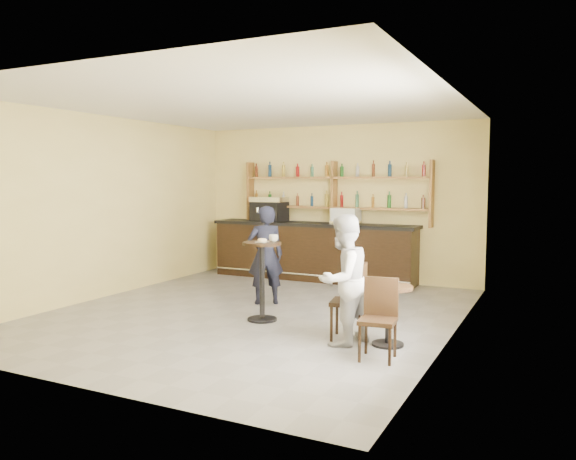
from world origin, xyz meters
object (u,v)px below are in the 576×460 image
at_px(bar_counter, 313,251).
at_px(pedestal_table, 262,281).
at_px(patron_second, 343,280).
at_px(man_main, 265,255).
at_px(espresso_machine, 269,209).
at_px(pastry_case, 346,216).
at_px(chair_south, 378,320).
at_px(chair_west, 348,301).
at_px(cafe_table, 388,316).

bearing_deg(bar_counter, pedestal_table, -78.56).
bearing_deg(patron_second, man_main, -110.20).
distance_m(espresso_machine, pedestal_table, 3.97).
bearing_deg(pedestal_table, patron_second, -21.93).
bearing_deg(pedestal_table, bar_counter, 101.44).
distance_m(pastry_case, chair_south, 5.01).
height_order(espresso_machine, pedestal_table, espresso_machine).
bearing_deg(chair_west, espresso_machine, -150.16).
relative_size(chair_west, chair_south, 1.06).
xyz_separation_m(pastry_case, chair_south, (2.06, -4.48, -0.88)).
xyz_separation_m(pastry_case, man_main, (-0.51, -2.46, -0.53)).
distance_m(pedestal_table, patron_second, 1.63).
xyz_separation_m(espresso_machine, chair_south, (3.81, -4.48, -0.98)).
bearing_deg(cafe_table, man_main, 150.57).
relative_size(pedestal_table, cafe_table, 1.53).
height_order(chair_south, patron_second, patron_second).
relative_size(pedestal_table, chair_west, 1.17).
relative_size(cafe_table, chair_south, 0.81).
height_order(pedestal_table, patron_second, patron_second).
xyz_separation_m(bar_counter, pastry_case, (0.72, 0.00, 0.76)).
height_order(bar_counter, man_main, man_main).
distance_m(pastry_case, pedestal_table, 3.55).
distance_m(cafe_table, chair_south, 0.61).
xyz_separation_m(pedestal_table, chair_south, (2.08, -1.01, -0.12)).
height_order(pedestal_table, man_main, man_main).
bearing_deg(cafe_table, bar_counter, 125.15).
relative_size(bar_counter, chair_south, 4.69).
bearing_deg(chair_west, pastry_case, -169.27).
height_order(bar_counter, pedestal_table, bar_counter).
relative_size(pastry_case, cafe_table, 0.70).
relative_size(pastry_case, patron_second, 0.33).
height_order(bar_counter, pastry_case, pastry_case).
bearing_deg(man_main, pastry_case, -136.44).
distance_m(bar_counter, patron_second, 4.63).
distance_m(bar_counter, pedestal_table, 3.54).
distance_m(pedestal_table, chair_west, 1.52).
height_order(cafe_table, chair_west, chair_west).
height_order(bar_counter, espresso_machine, espresso_machine).
relative_size(espresso_machine, pastry_case, 1.35).
bearing_deg(chair_west, cafe_table, 74.69).
height_order(cafe_table, patron_second, patron_second).
bearing_deg(chair_west, pedestal_table, -113.73).
bearing_deg(patron_second, espresso_machine, -122.71).
distance_m(bar_counter, espresso_machine, 1.34).
xyz_separation_m(pastry_case, cafe_table, (2.01, -3.88, -0.97)).
bearing_deg(cafe_table, pastry_case, 117.37).
relative_size(pedestal_table, chair_south, 1.25).
relative_size(bar_counter, cafe_table, 5.76).
height_order(man_main, chair_west, man_main).
bearing_deg(chair_south, pedestal_table, 148.22).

